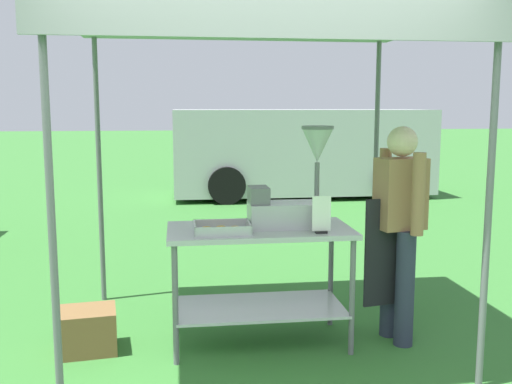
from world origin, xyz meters
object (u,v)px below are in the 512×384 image
donut_fryer (294,193)px  donut_tray (221,230)px  donut_cart (260,259)px  van_silver (299,151)px  stall_canopy (258,29)px  menu_sign (321,217)px  supply_crate (87,330)px  vendor (399,223)px

donut_fryer → donut_tray: bearing=-164.3°
donut_cart → van_silver: size_ratio=0.27×
stall_canopy → donut_tray: bearing=-141.1°
stall_canopy → menu_sign: 1.41m
van_silver → donut_fryer: bearing=-102.2°
supply_crate → van_silver: van_silver is taller
donut_fryer → supply_crate: donut_fryer is taller
donut_cart → donut_tray: donut_tray is taller
stall_canopy → donut_cart: size_ratio=2.06×
supply_crate → van_silver: bearing=67.0°
stall_canopy → menu_sign: (0.40, -0.33, -1.31)m
menu_sign → vendor: vendor is taller
stall_canopy → vendor: 1.74m
donut_tray → van_silver: bearing=74.1°
menu_sign → supply_crate: bearing=171.3°
donut_cart → supply_crate: size_ratio=2.98×
donut_cart → van_silver: bearing=75.9°
donut_fryer → menu_sign: bearing=-59.1°
stall_canopy → donut_fryer: stall_canopy is taller
menu_sign → vendor: 0.64m
donut_tray → van_silver: size_ratio=0.08×
stall_canopy → menu_sign: size_ratio=10.49×
menu_sign → van_silver: van_silver is taller
donut_cart → vendor: vendor is taller
donut_fryer → vendor: donut_fryer is taller
stall_canopy → donut_cart: (-0.00, -0.10, -1.65)m
stall_canopy → donut_tray: 1.45m
donut_fryer → van_silver: 7.41m
menu_sign → donut_fryer: bearing=120.9°
donut_tray → supply_crate: donut_tray is taller
donut_cart → supply_crate: (-1.25, 0.02, -0.49)m
stall_canopy → vendor: size_ratio=1.70×
donut_cart → van_silver: 7.49m
menu_sign → supply_crate: menu_sign is taller
stall_canopy → donut_tray: size_ratio=7.01×
donut_cart → vendor: bearing=-4.6°
stall_canopy → supply_crate: 2.48m
menu_sign → van_silver: size_ratio=0.05×
donut_tray → menu_sign: bearing=-7.7°
stall_canopy → donut_fryer: (0.25, -0.08, -1.17)m
donut_fryer → menu_sign: 0.32m
donut_cart → menu_sign: menu_sign is taller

